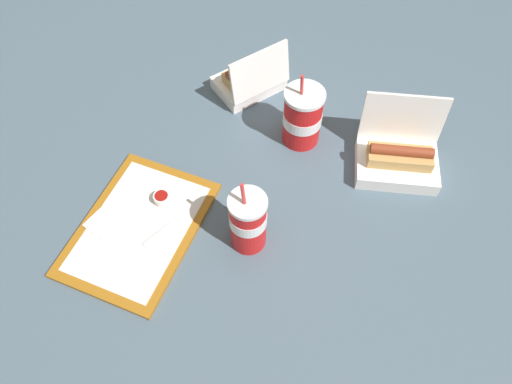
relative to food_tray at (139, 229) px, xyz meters
name	(u,v)px	position (x,y,z in m)	size (l,w,h in m)	color
ground_plane	(251,181)	(-0.27, 0.13, -0.01)	(3.20, 3.20, 0.00)	#4C6070
food_tray	(139,229)	(0.00, 0.00, 0.00)	(0.42, 0.34, 0.01)	#A56619
ketchup_cup	(162,198)	(-0.09, 0.00, 0.02)	(0.04, 0.04, 0.02)	white
napkin_stack	(113,222)	(0.02, -0.06, 0.01)	(0.10, 0.10, 0.00)	white
plastic_fork	(163,231)	(-0.02, 0.06, 0.01)	(0.11, 0.01, 0.01)	white
clamshell_hotdog_right	(250,79)	(-0.53, -0.05, 0.03)	(0.22, 0.19, 0.17)	white
clamshell_hotdog_left	(398,157)	(-0.51, 0.41, 0.03)	(0.24, 0.26, 0.18)	white
soda_cup_center	(302,117)	(-0.46, 0.16, 0.08)	(0.10, 0.10, 0.23)	red
soda_cup_right	(248,221)	(-0.13, 0.23, 0.08)	(0.09, 0.09, 0.23)	red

